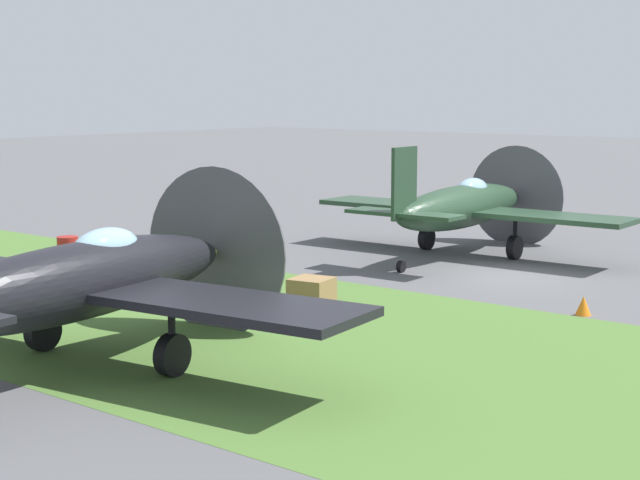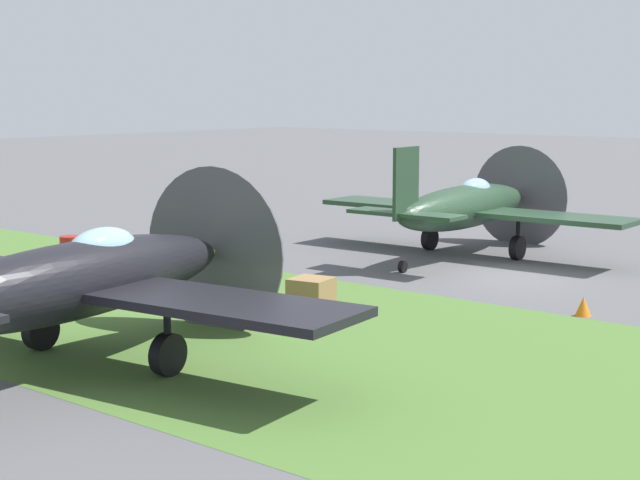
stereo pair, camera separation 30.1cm
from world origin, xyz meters
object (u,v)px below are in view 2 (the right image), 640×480
Objects in this scene: airplane_wingman at (84,279)px; supply_crate at (311,291)px; airplane_lead at (467,207)px; runway_marker_cone at (583,306)px; fuel_drum at (71,252)px.

airplane_wingman is 12.28× the size of supply_crate.
airplane_wingman is (1.07, -15.15, 0.11)m from airplane_lead.
airplane_lead is 8.43m from runway_marker_cone.
airplane_wingman reaches higher than airplane_lead.
runway_marker_cone is (5.51, 2.98, -0.10)m from supply_crate.
airplane_wingman is 6.88m from supply_crate.
airplane_lead is at bearing 139.45° from runway_marker_cone.
supply_crate is at bearing 85.50° from airplane_wingman.
supply_crate is at bearing 3.47° from fuel_drum.
airplane_lead is 23.28× the size of runway_marker_cone.
fuel_drum is at bearing -166.05° from runway_marker_cone.
fuel_drum is at bearing -132.78° from airplane_lead.
runway_marker_cone is at bearing 13.95° from fuel_drum.
airplane_wingman is at bearing -87.60° from airplane_lead.
airplane_lead is 8.53m from supply_crate.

